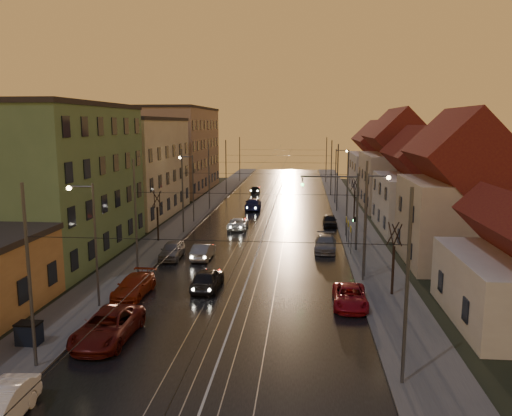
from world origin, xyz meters
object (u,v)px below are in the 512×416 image
(street_lamp_3, at_px, (338,170))
(parked_left_2, at_px, (134,286))
(driving_car_1, at_px, (203,251))
(parked_right_2, at_px, (330,221))
(street_lamp_2, at_px, (190,182))
(parked_left_1, at_px, (108,327))
(driving_car_0, at_px, (207,279))
(parked_right_1, at_px, (325,243))
(driving_car_4, at_px, (255,189))
(parked_right_0, at_px, (350,297))
(driving_car_2, at_px, (238,224))
(parked_left_3, at_px, (172,250))
(traffic_light_mast, at_px, (346,202))
(dumpster, at_px, (29,334))
(driving_car_3, at_px, (253,204))
(street_lamp_1, at_px, (370,215))
(street_lamp_0, at_px, (90,233))

(street_lamp_3, bearing_deg, parked_left_2, -111.59)
(driving_car_1, height_order, parked_right_2, driving_car_1)
(street_lamp_2, xyz_separation_m, parked_left_1, (2.74, -32.62, -4.11))
(street_lamp_3, xyz_separation_m, parked_left_1, (-15.47, -48.62, -4.11))
(driving_car_0, xyz_separation_m, parked_right_1, (8.81, 11.63, -0.06))
(driving_car_4, height_order, parked_right_0, parked_right_0)
(driving_car_2, relative_size, parked_left_3, 1.05)
(traffic_light_mast, xyz_separation_m, parked_right_0, (-0.83, -14.20, -3.95))
(parked_left_2, distance_m, dumpster, 8.69)
(driving_car_2, relative_size, driving_car_4, 1.21)
(street_lamp_3, height_order, parked_right_1, street_lamp_3)
(street_lamp_3, relative_size, driving_car_3, 1.50)
(parked_left_3, xyz_separation_m, parked_right_0, (14.39, -10.29, -0.09))
(parked_left_1, xyz_separation_m, parked_right_2, (13.56, 31.92, -0.12))
(street_lamp_1, relative_size, driving_car_3, 1.50)
(dumpster, bearing_deg, driving_car_2, 77.04)
(driving_car_0, bearing_deg, driving_car_4, -86.36)
(street_lamp_2, xyz_separation_m, driving_car_0, (6.50, -23.69, -4.12))
(street_lamp_3, xyz_separation_m, traffic_light_mast, (-1.11, -28.00, -0.29))
(street_lamp_3, height_order, driving_car_1, street_lamp_3)
(parked_left_1, relative_size, parked_right_2, 1.44)
(driving_car_2, distance_m, parked_right_0, 25.09)
(parked_left_1, xyz_separation_m, parked_left_2, (-0.97, 7.07, -0.10))
(street_lamp_2, bearing_deg, parked_right_2, -2.46)
(street_lamp_2, height_order, driving_car_0, street_lamp_2)
(street_lamp_1, relative_size, traffic_light_mast, 1.11)
(street_lamp_3, bearing_deg, driving_car_3, -151.72)
(parked_right_0, height_order, parked_right_2, parked_right_2)
(street_lamp_2, distance_m, street_lamp_3, 24.24)
(driving_car_0, bearing_deg, parked_right_2, -110.97)
(driving_car_2, bearing_deg, parked_right_2, -168.26)
(street_lamp_1, distance_m, driving_car_2, 21.10)
(street_lamp_2, distance_m, parked_right_2, 16.85)
(street_lamp_1, height_order, parked_left_2, street_lamp_1)
(parked_left_1, xyz_separation_m, dumpster, (-3.82, -1.13, -0.08))
(parked_left_1, relative_size, parked_right_1, 1.17)
(driving_car_1, xyz_separation_m, parked_right_0, (11.66, -10.34, -0.05))
(street_lamp_3, bearing_deg, street_lamp_1, -90.00)
(street_lamp_2, relative_size, parked_right_2, 2.05)
(street_lamp_0, distance_m, driving_car_4, 54.35)
(parked_left_2, bearing_deg, parked_right_0, 0.39)
(street_lamp_0, height_order, street_lamp_1, same)
(traffic_light_mast, relative_size, parked_right_1, 1.50)
(parked_right_2, bearing_deg, driving_car_1, -127.16)
(parked_right_2, bearing_deg, street_lamp_2, 177.99)
(driving_car_2, distance_m, parked_right_1, 12.75)
(traffic_light_mast, xyz_separation_m, parked_right_1, (-1.79, -0.05, -3.90))
(street_lamp_3, height_order, dumpster, street_lamp_3)
(street_lamp_3, xyz_separation_m, driving_car_3, (-11.77, -6.33, -4.11))
(parked_right_0, bearing_deg, street_lamp_0, -172.03)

